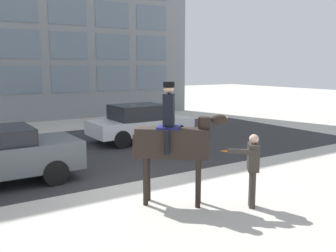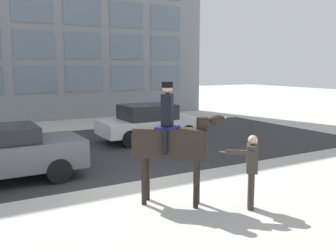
# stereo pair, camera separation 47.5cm
# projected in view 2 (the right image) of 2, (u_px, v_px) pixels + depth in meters

# --- Properties ---
(ground_plane) EXTENTS (80.00, 80.00, 0.00)m
(ground_plane) POSITION_uv_depth(u_px,v_px,m) (142.00, 187.00, 9.31)
(ground_plane) COLOR beige
(road_surface) EXTENTS (21.14, 8.50, 0.01)m
(road_surface) POSITION_uv_depth(u_px,v_px,m) (84.00, 150.00, 13.37)
(road_surface) COLOR #2D2D30
(road_surface) RESTS_ON ground_plane
(mounted_horse_lead) EXTENTS (1.68, 1.49, 2.65)m
(mounted_horse_lead) POSITION_uv_depth(u_px,v_px,m) (172.00, 140.00, 7.95)
(mounted_horse_lead) COLOR black
(mounted_horse_lead) RESTS_ON ground_plane
(pedestrian_bystander) EXTENTS (0.89, 0.56, 1.58)m
(pedestrian_bystander) POSITION_uv_depth(u_px,v_px,m) (251.00, 166.00, 7.74)
(pedestrian_bystander) COLOR #332D28
(pedestrian_bystander) RESTS_ON ground_plane
(street_car_far_lane) EXTENTS (4.05, 1.89, 1.47)m
(street_car_far_lane) POSITION_uv_depth(u_px,v_px,m) (149.00, 122.00, 15.01)
(street_car_far_lane) COLOR silver
(street_car_far_lane) RESTS_ON ground_plane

